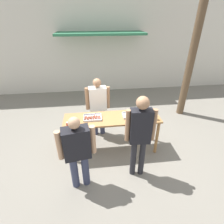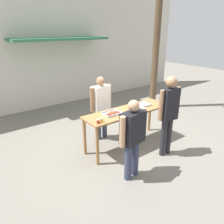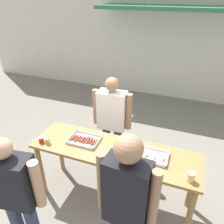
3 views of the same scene
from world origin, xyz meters
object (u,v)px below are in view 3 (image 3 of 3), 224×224
at_px(person_server_behind_table, 112,117).
at_px(person_customer_with_cup, 126,201).
at_px(food_tray_sausages, 84,140).
at_px(condiment_jar_mustard, 41,140).
at_px(condiment_jar_ketchup, 48,141).
at_px(food_tray_buns, 151,156).
at_px(person_customer_holding_hotdog, 15,190).
at_px(beer_cup, 191,177).

relative_size(person_server_behind_table, person_customer_with_cup, 0.90).
height_order(food_tray_sausages, condiment_jar_mustard, condiment_jar_mustard).
relative_size(condiment_jar_mustard, person_server_behind_table, 0.05).
xyz_separation_m(condiment_jar_ketchup, person_customer_with_cup, (1.31, -0.65, 0.13)).
xyz_separation_m(condiment_jar_mustard, condiment_jar_ketchup, (0.09, 0.01, 0.00)).
bearing_deg(food_tray_buns, person_customer_holding_hotdog, -140.24).
height_order(person_server_behind_table, person_customer_with_cup, person_customer_with_cup).
distance_m(condiment_jar_mustard, beer_cup, 1.95).
bearing_deg(person_customer_with_cup, person_server_behind_table, -60.62).
relative_size(condiment_jar_mustard, person_customer_holding_hotdog, 0.05).
relative_size(condiment_jar_mustard, person_customer_with_cup, 0.05).
xyz_separation_m(food_tray_buns, person_customer_with_cup, (-0.06, -0.87, 0.16)).
height_order(beer_cup, person_customer_with_cup, person_customer_with_cup).
bearing_deg(person_customer_holding_hotdog, person_customer_with_cup, 177.93).
height_order(food_tray_sausages, beer_cup, beer_cup).
bearing_deg(condiment_jar_mustard, person_customer_with_cup, -24.19).
xyz_separation_m(condiment_jar_mustard, beer_cup, (1.95, 0.01, 0.01)).
bearing_deg(condiment_jar_mustard, food_tray_sausages, 24.26).
relative_size(condiment_jar_ketchup, beer_cup, 0.74).
distance_m(condiment_jar_ketchup, person_server_behind_table, 1.07).
relative_size(food_tray_buns, person_server_behind_table, 0.27).
height_order(condiment_jar_ketchup, person_server_behind_table, person_server_behind_table).
bearing_deg(food_tray_buns, food_tray_sausages, -179.89).
bearing_deg(food_tray_sausages, person_customer_holding_hotdog, -106.17).
height_order(food_tray_buns, person_customer_with_cup, person_customer_with_cup).
height_order(food_tray_sausages, person_customer_holding_hotdog, person_customer_holding_hotdog).
distance_m(condiment_jar_ketchup, beer_cup, 1.85).
bearing_deg(condiment_jar_mustard, beer_cup, 0.26).
xyz_separation_m(food_tray_buns, beer_cup, (0.48, -0.23, 0.04)).
distance_m(condiment_jar_mustard, person_server_behind_table, 1.14).
bearing_deg(food_tray_sausages, food_tray_buns, 0.11).
distance_m(food_tray_sausages, condiment_jar_mustard, 0.58).
distance_m(food_tray_buns, person_customer_with_cup, 0.89).
height_order(condiment_jar_ketchup, person_customer_holding_hotdog, person_customer_holding_hotdog).
xyz_separation_m(condiment_jar_mustard, person_customer_holding_hotdog, (0.24, -0.78, -0.04)).
bearing_deg(person_customer_holding_hotdog, condiment_jar_ketchup, -89.02).
height_order(condiment_jar_ketchup, person_customer_with_cup, person_customer_with_cup).
bearing_deg(condiment_jar_mustard, condiment_jar_ketchup, 8.14).
bearing_deg(person_customer_with_cup, condiment_jar_mustard, -19.89).
relative_size(condiment_jar_mustard, beer_cup, 0.74).
distance_m(food_tray_sausages, condiment_jar_ketchup, 0.49).
distance_m(beer_cup, person_customer_with_cup, 0.85).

